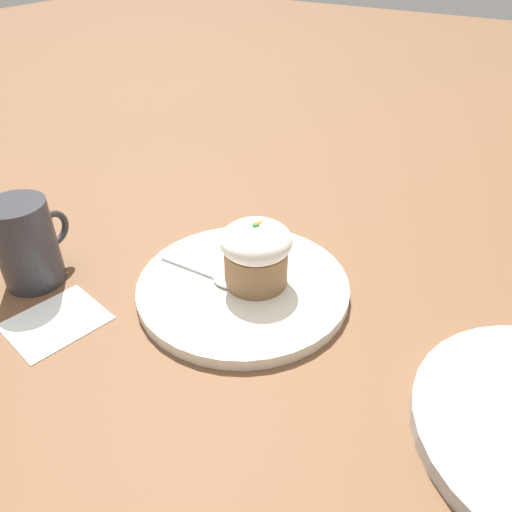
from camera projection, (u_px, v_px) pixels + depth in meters
name	position (u px, v px, depth m)	size (l,w,h in m)	color
ground_plane	(243.00, 292.00, 0.59)	(4.00, 4.00, 0.00)	brown
dessert_plate	(243.00, 287.00, 0.59)	(0.25, 0.25, 0.01)	white
carrot_cake	(256.00, 253.00, 0.56)	(0.08, 0.08, 0.08)	olive
spoon	(218.00, 276.00, 0.59)	(0.03, 0.12, 0.01)	#B7B7BC
coffee_cup	(27.00, 243.00, 0.58)	(0.10, 0.07, 0.11)	#2D2D33
paper_napkin	(56.00, 321.00, 0.55)	(0.11, 0.10, 0.00)	white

